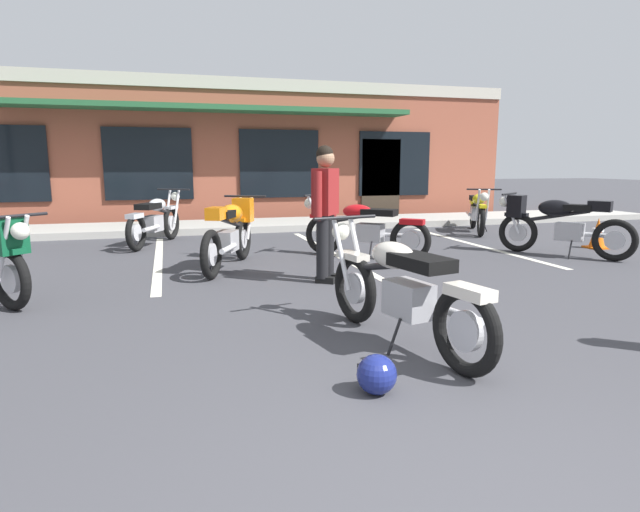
{
  "coord_description": "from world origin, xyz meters",
  "views": [
    {
      "loc": [
        -1.21,
        -1.23,
        1.46
      ],
      "look_at": [
        0.23,
        3.77,
        0.55
      ],
      "focal_mm": 29.78,
      "sensor_mm": 36.0,
      "label": 1
    }
  ],
  "objects_px": {
    "motorcycle_foreground_classic": "(401,289)",
    "motorcycle_silver_naked": "(231,230)",
    "motorcycle_cream_vintage": "(155,219)",
    "person_in_black_shirt": "(325,205)",
    "traffic_cone": "(598,233)",
    "motorcycle_orange_scrambler": "(477,211)",
    "motorcycle_blue_standard": "(364,228)",
    "motorcycle_red_sportbike": "(557,223)",
    "helmet_on_pavement": "(377,374)"
  },
  "relations": [
    {
      "from": "motorcycle_foreground_classic",
      "to": "motorcycle_silver_naked",
      "type": "height_order",
      "value": "same"
    },
    {
      "from": "motorcycle_silver_naked",
      "to": "motorcycle_cream_vintage",
      "type": "xyz_separation_m",
      "value": [
        -1.07,
        2.49,
        -0.07
      ]
    },
    {
      "from": "motorcycle_foreground_classic",
      "to": "person_in_black_shirt",
      "type": "xyz_separation_m",
      "value": [
        0.09,
        2.41,
        0.49
      ]
    },
    {
      "from": "motorcycle_foreground_classic",
      "to": "motorcycle_cream_vintage",
      "type": "xyz_separation_m",
      "value": [
        -2.0,
        6.17,
        0.0
      ]
    },
    {
      "from": "motorcycle_silver_naked",
      "to": "traffic_cone",
      "type": "distance_m",
      "value": 6.33
    },
    {
      "from": "motorcycle_orange_scrambler",
      "to": "person_in_black_shirt",
      "type": "xyz_separation_m",
      "value": [
        -4.49,
        -3.69,
        0.49
      ]
    },
    {
      "from": "motorcycle_silver_naked",
      "to": "traffic_cone",
      "type": "relative_size",
      "value": 3.73
    },
    {
      "from": "motorcycle_silver_naked",
      "to": "motorcycle_cream_vintage",
      "type": "relative_size",
      "value": 1.0
    },
    {
      "from": "traffic_cone",
      "to": "motorcycle_silver_naked",
      "type": "bearing_deg",
      "value": 179.46
    },
    {
      "from": "motorcycle_orange_scrambler",
      "to": "person_in_black_shirt",
      "type": "relative_size",
      "value": 1.16
    },
    {
      "from": "motorcycle_orange_scrambler",
      "to": "traffic_cone",
      "type": "distance_m",
      "value": 2.62
    },
    {
      "from": "motorcycle_foreground_classic",
      "to": "motorcycle_silver_naked",
      "type": "xyz_separation_m",
      "value": [
        -0.93,
        3.69,
        0.07
      ]
    },
    {
      "from": "motorcycle_silver_naked",
      "to": "motorcycle_blue_standard",
      "type": "height_order",
      "value": "same"
    },
    {
      "from": "motorcycle_blue_standard",
      "to": "motorcycle_red_sportbike",
      "type": "bearing_deg",
      "value": -12.55
    },
    {
      "from": "traffic_cone",
      "to": "motorcycle_orange_scrambler",
      "type": "bearing_deg",
      "value": 108.24
    },
    {
      "from": "motorcycle_blue_standard",
      "to": "traffic_cone",
      "type": "xyz_separation_m",
      "value": [
        4.23,
        -0.26,
        -0.2
      ]
    },
    {
      "from": "motorcycle_orange_scrambler",
      "to": "motorcycle_cream_vintage",
      "type": "height_order",
      "value": "same"
    },
    {
      "from": "motorcycle_silver_naked",
      "to": "person_in_black_shirt",
      "type": "distance_m",
      "value": 1.68
    },
    {
      "from": "motorcycle_blue_standard",
      "to": "motorcycle_orange_scrambler",
      "type": "height_order",
      "value": "same"
    },
    {
      "from": "motorcycle_foreground_classic",
      "to": "motorcycle_cream_vintage",
      "type": "height_order",
      "value": "same"
    },
    {
      "from": "motorcycle_blue_standard",
      "to": "person_in_black_shirt",
      "type": "distance_m",
      "value": 1.89
    },
    {
      "from": "motorcycle_orange_scrambler",
      "to": "motorcycle_cream_vintage",
      "type": "xyz_separation_m",
      "value": [
        -6.58,
        0.07,
        0.0
      ]
    },
    {
      "from": "motorcycle_blue_standard",
      "to": "motorcycle_cream_vintage",
      "type": "relative_size",
      "value": 0.87
    },
    {
      "from": "motorcycle_blue_standard",
      "to": "person_in_black_shirt",
      "type": "bearing_deg",
      "value": -126.07
    },
    {
      "from": "motorcycle_foreground_classic",
      "to": "motorcycle_red_sportbike",
      "type": "relative_size",
      "value": 1.15
    },
    {
      "from": "motorcycle_red_sportbike",
      "to": "helmet_on_pavement",
      "type": "relative_size",
      "value": 6.97
    },
    {
      "from": "motorcycle_cream_vintage",
      "to": "helmet_on_pavement",
      "type": "bearing_deg",
      "value": -78.27
    },
    {
      "from": "motorcycle_blue_standard",
      "to": "helmet_on_pavement",
      "type": "xyz_separation_m",
      "value": [
        -1.7,
        -4.73,
        -0.33
      ]
    },
    {
      "from": "person_in_black_shirt",
      "to": "traffic_cone",
      "type": "height_order",
      "value": "person_in_black_shirt"
    },
    {
      "from": "motorcycle_foreground_classic",
      "to": "motorcycle_orange_scrambler",
      "type": "xyz_separation_m",
      "value": [
        4.58,
        6.1,
        0.0
      ]
    },
    {
      "from": "helmet_on_pavement",
      "to": "motorcycle_silver_naked",
      "type": "bearing_deg",
      "value": 94.9
    },
    {
      "from": "motorcycle_red_sportbike",
      "to": "traffic_cone",
      "type": "height_order",
      "value": "motorcycle_red_sportbike"
    },
    {
      "from": "motorcycle_red_sportbike",
      "to": "motorcycle_silver_naked",
      "type": "relative_size",
      "value": 0.92
    },
    {
      "from": "motorcycle_cream_vintage",
      "to": "traffic_cone",
      "type": "xyz_separation_m",
      "value": [
        7.39,
        -2.55,
        -0.2
      ]
    },
    {
      "from": "person_in_black_shirt",
      "to": "motorcycle_silver_naked",
      "type": "bearing_deg",
      "value": 128.61
    },
    {
      "from": "motorcycle_foreground_classic",
      "to": "person_in_black_shirt",
      "type": "distance_m",
      "value": 2.46
    },
    {
      "from": "motorcycle_silver_naked",
      "to": "motorcycle_orange_scrambler",
      "type": "distance_m",
      "value": 6.02
    },
    {
      "from": "helmet_on_pavement",
      "to": "traffic_cone",
      "type": "height_order",
      "value": "traffic_cone"
    },
    {
      "from": "motorcycle_foreground_classic",
      "to": "helmet_on_pavement",
      "type": "height_order",
      "value": "motorcycle_foreground_classic"
    },
    {
      "from": "motorcycle_cream_vintage",
      "to": "motorcycle_silver_naked",
      "type": "bearing_deg",
      "value": -66.75
    },
    {
      "from": "motorcycle_blue_standard",
      "to": "person_in_black_shirt",
      "type": "height_order",
      "value": "person_in_black_shirt"
    },
    {
      "from": "motorcycle_foreground_classic",
      "to": "motorcycle_orange_scrambler",
      "type": "bearing_deg",
      "value": 53.14
    },
    {
      "from": "motorcycle_foreground_classic",
      "to": "helmet_on_pavement",
      "type": "xyz_separation_m",
      "value": [
        -0.54,
        -0.84,
        -0.33
      ]
    },
    {
      "from": "motorcycle_silver_naked",
      "to": "person_in_black_shirt",
      "type": "bearing_deg",
      "value": -51.39
    },
    {
      "from": "motorcycle_blue_standard",
      "to": "traffic_cone",
      "type": "height_order",
      "value": "motorcycle_blue_standard"
    },
    {
      "from": "motorcycle_orange_scrambler",
      "to": "motorcycle_cream_vintage",
      "type": "relative_size",
      "value": 0.98
    },
    {
      "from": "motorcycle_silver_naked",
      "to": "motorcycle_blue_standard",
      "type": "relative_size",
      "value": 1.15
    },
    {
      "from": "motorcycle_blue_standard",
      "to": "motorcycle_orange_scrambler",
      "type": "distance_m",
      "value": 4.07
    },
    {
      "from": "motorcycle_red_sportbike",
      "to": "motorcycle_orange_scrambler",
      "type": "xyz_separation_m",
      "value": [
        0.39,
        2.89,
        -0.07
      ]
    },
    {
      "from": "motorcycle_orange_scrambler",
      "to": "person_in_black_shirt",
      "type": "height_order",
      "value": "person_in_black_shirt"
    }
  ]
}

